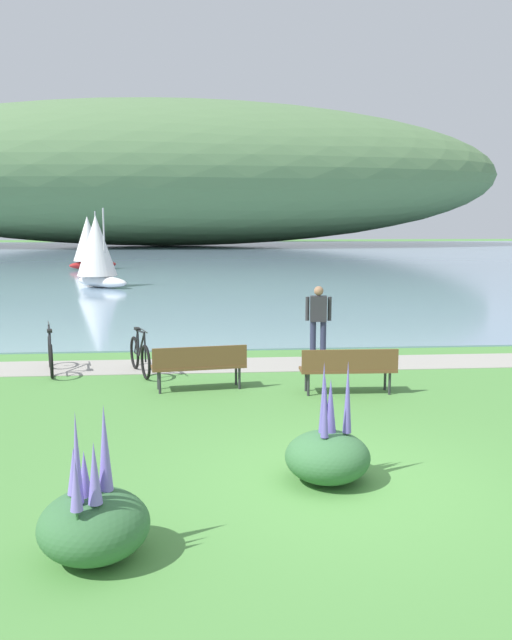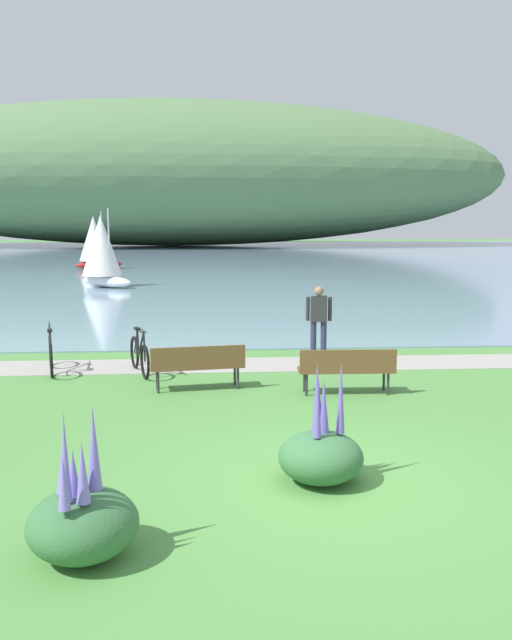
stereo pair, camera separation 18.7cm
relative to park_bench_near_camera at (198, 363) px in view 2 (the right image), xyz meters
The scene contains 13 objects.
ground_plane 5.05m from the park_bench_near_camera, 68.58° to the right, with size 200.00×200.00×0.00m, color #518E42.
bay_water 43.84m from the park_bench_near_camera, 87.60° to the left, with size 180.00×80.00×0.04m, color #7A99B2.
distant_hillside 70.76m from the park_bench_near_camera, 93.49° to the left, with size 82.27×28.00×17.28m, color #567A4C.
shoreline_path 2.86m from the park_bench_near_camera, 49.31° to the left, with size 60.00×1.50×0.01m, color #A39E93.
park_bench_near_camera is the anchor object (origin of this frame).
park_bench_further_along 2.83m from the park_bench_near_camera, 10.30° to the right, with size 1.81×0.52×0.88m.
bicycle_leaning_near_bench 3.61m from the park_bench_near_camera, 151.57° to the left, with size 0.49×1.73×1.01m.
bicycle_beside_path 1.93m from the park_bench_near_camera, 130.84° to the left, with size 0.60×1.70×1.01m.
person_at_shoreline 3.94m from the park_bench_near_camera, 44.73° to the left, with size 0.61×0.26×1.71m.
echium_bush_closest_to_camera 4.89m from the park_bench_near_camera, 70.71° to the right, with size 1.07×1.07×1.54m.
echium_bush_mid_cluster 6.41m from the park_bench_near_camera, 98.88° to the right, with size 1.08×1.08×1.53m.
sailboat_mid_bay 20.27m from the park_bench_near_camera, 104.02° to the left, with size 3.07×2.87×3.74m.
sailboat_toward_hillside 32.05m from the park_bench_near_camera, 103.04° to the left, with size 3.19×2.64×3.73m.
Camera 2 is at (-1.56, -7.77, 3.25)m, focal length 37.19 mm.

